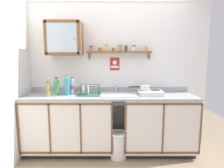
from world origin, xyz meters
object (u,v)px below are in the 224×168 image
object	(u,v)px
bottle_soda_green_2	(56,87)
trash_bin	(118,144)
bottle_juice_amber_3	(47,90)
wall_cabinet	(64,39)
sink	(118,97)
bottle_detergent_teal_0	(66,86)
hot_plate_stove	(150,93)
bottle_water_blue_1	(72,86)
saucepan	(143,87)
dish_rack	(88,93)
warning_sign	(114,64)

from	to	relation	value
bottle_soda_green_2	trash_bin	world-z (taller)	bottle_soda_green_2
bottle_juice_amber_3	wall_cabinet	bearing A→B (deg)	46.53
sink	bottle_detergent_teal_0	xyz separation A→B (m)	(-0.80, -0.05, 0.18)
hot_plate_stove	wall_cabinet	bearing A→B (deg)	175.04
bottle_detergent_teal_0	bottle_water_blue_1	world-z (taller)	bottle_detergent_teal_0
trash_bin	bottle_soda_green_2	bearing A→B (deg)	166.47
bottle_soda_green_2	wall_cabinet	world-z (taller)	wall_cabinet
sink	bottle_juice_amber_3	distance (m)	1.08
saucepan	bottle_water_blue_1	bearing A→B (deg)	179.06
dish_rack	warning_sign	xyz separation A→B (m)	(0.41, 0.29, 0.43)
dish_rack	trash_bin	distance (m)	0.90
dish_rack	wall_cabinet	bearing A→B (deg)	159.26
hot_plate_stove	bottle_detergent_teal_0	xyz separation A→B (m)	(-1.29, -0.04, 0.11)
bottle_water_blue_1	warning_sign	xyz separation A→B (m)	(0.67, 0.22, 0.34)
bottle_detergent_teal_0	trash_bin	size ratio (longest dim) A/B	0.80
bottle_water_blue_1	hot_plate_stove	bearing A→B (deg)	-1.94
wall_cabinet	trash_bin	distance (m)	1.83
dish_rack	bottle_juice_amber_3	bearing A→B (deg)	-171.92
wall_cabinet	warning_sign	bearing A→B (deg)	10.65
dish_rack	wall_cabinet	size ratio (longest dim) A/B	0.61
sink	hot_plate_stove	size ratio (longest dim) A/B	1.57
bottle_water_blue_1	warning_sign	distance (m)	0.78
sink	warning_sign	bearing A→B (deg)	104.60
sink	bottle_water_blue_1	size ratio (longest dim) A/B	2.07
bottle_detergent_teal_0	bottle_soda_green_2	size ratio (longest dim) A/B	1.19
hot_plate_stove	bottle_detergent_teal_0	world-z (taller)	bottle_detergent_teal_0
warning_sign	hot_plate_stove	bearing A→B (deg)	-25.64
bottle_detergent_teal_0	wall_cabinet	distance (m)	0.74
bottle_soda_green_2	bottle_juice_amber_3	size ratio (longest dim) A/B	1.20
bottle_soda_green_2	dish_rack	distance (m)	0.52
wall_cabinet	warning_sign	world-z (taller)	wall_cabinet
bottle_detergent_teal_0	saucepan	bearing A→B (deg)	2.78
bottle_water_blue_1	sink	bearing A→B (deg)	-1.89
hot_plate_stove	wall_cabinet	xyz separation A→B (m)	(-1.34, 0.12, 0.83)
wall_cabinet	sink	bearing A→B (deg)	-6.62
bottle_soda_green_2	warning_sign	size ratio (longest dim) A/B	1.31
sink	bottle_soda_green_2	bearing A→B (deg)	179.37
wall_cabinet	bottle_detergent_teal_0	bearing A→B (deg)	-71.27
saucepan	bottle_soda_green_2	bearing A→B (deg)	179.79
sink	trash_bin	bearing A→B (deg)	-93.49
dish_rack	trash_bin	xyz separation A→B (m)	(0.46, -0.18, -0.76)
warning_sign	trash_bin	size ratio (longest dim) A/B	0.51
bottle_detergent_teal_0	bottle_juice_amber_3	bearing A→B (deg)	-164.07
warning_sign	sink	bearing A→B (deg)	-75.40
saucepan	trash_bin	xyz separation A→B (m)	(-0.40, -0.23, -0.84)
bottle_juice_amber_3	hot_plate_stove	bearing A→B (deg)	4.09
wall_cabinet	warning_sign	distance (m)	0.90
bottle_water_blue_1	trash_bin	bearing A→B (deg)	-18.81
trash_bin	saucepan	bearing A→B (deg)	29.33
bottle_soda_green_2	wall_cabinet	size ratio (longest dim) A/B	0.50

